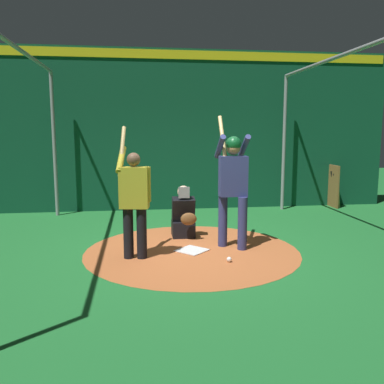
% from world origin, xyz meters
% --- Properties ---
extents(ground_plane, '(26.74, 26.74, 0.00)m').
position_xyz_m(ground_plane, '(0.00, 0.00, 0.00)').
color(ground_plane, '#1E6B2D').
extents(dirt_circle, '(3.40, 3.40, 0.01)m').
position_xyz_m(dirt_circle, '(0.00, 0.00, 0.00)').
color(dirt_circle, '#B76033').
rests_on(dirt_circle, ground).
extents(home_plate, '(0.59, 0.59, 0.01)m').
position_xyz_m(home_plate, '(0.00, 0.00, 0.01)').
color(home_plate, white).
rests_on(home_plate, dirt_circle).
extents(batter, '(0.68, 0.49, 2.15)m').
position_xyz_m(batter, '(-0.10, 0.67, 1.11)').
color(batter, navy).
rests_on(batter, ground).
extents(catcher, '(0.58, 0.40, 0.94)m').
position_xyz_m(catcher, '(-0.88, -0.03, 0.36)').
color(catcher, black).
rests_on(catcher, ground).
extents(visitor, '(0.59, 0.51, 1.96)m').
position_xyz_m(visitor, '(0.24, -0.89, 0.91)').
color(visitor, black).
rests_on(visitor, ground).
extents(back_wall, '(0.23, 10.74, 3.79)m').
position_xyz_m(back_wall, '(-3.65, 0.00, 1.91)').
color(back_wall, '#0F472D').
rests_on(back_wall, ground).
extents(cage_frame, '(6.44, 5.37, 3.20)m').
position_xyz_m(cage_frame, '(0.00, 0.00, 2.27)').
color(cage_frame, gray).
rests_on(cage_frame, ground).
extents(bat_rack, '(0.70, 0.21, 1.05)m').
position_xyz_m(bat_rack, '(-3.40, 4.04, 0.49)').
color(bat_rack, olive).
rests_on(bat_rack, ground).
extents(baseball_0, '(0.07, 0.07, 0.07)m').
position_xyz_m(baseball_0, '(0.63, 0.46, 0.04)').
color(baseball_0, white).
rests_on(baseball_0, dirt_circle).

